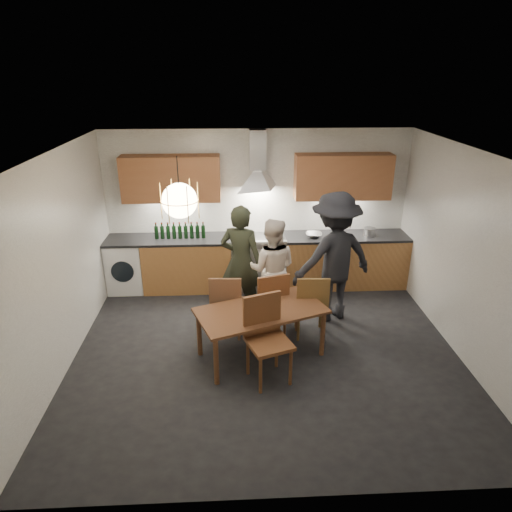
{
  "coord_description": "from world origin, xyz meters",
  "views": [
    {
      "loc": [
        -0.39,
        -5.11,
        3.49
      ],
      "look_at": [
        -0.11,
        0.4,
        1.2
      ],
      "focal_mm": 32.0,
      "sensor_mm": 36.0,
      "label": 1
    }
  ],
  "objects_px": {
    "mixing_bowl": "(314,235)",
    "stock_pot": "(369,232)",
    "dining_table": "(261,315)",
    "person_right": "(334,257)",
    "wine_bottles": "(180,230)",
    "person_left": "(241,262)",
    "person_mid": "(272,269)",
    "chair_back_left": "(226,302)",
    "chair_front": "(266,332)"
  },
  "relations": [
    {
      "from": "person_right",
      "to": "person_left",
      "type": "bearing_deg",
      "value": -24.74
    },
    {
      "from": "chair_front",
      "to": "wine_bottles",
      "type": "bearing_deg",
      "value": 96.63
    },
    {
      "from": "chair_back_left",
      "to": "mixing_bowl",
      "type": "distance_m",
      "value": 2.14
    },
    {
      "from": "mixing_bowl",
      "to": "person_left",
      "type": "bearing_deg",
      "value": -143.62
    },
    {
      "from": "person_right",
      "to": "mixing_bowl",
      "type": "height_order",
      "value": "person_right"
    },
    {
      "from": "person_left",
      "to": "wine_bottles",
      "type": "relative_size",
      "value": 2.09
    },
    {
      "from": "chair_front",
      "to": "person_mid",
      "type": "relative_size",
      "value": 0.68
    },
    {
      "from": "chair_front",
      "to": "person_left",
      "type": "bearing_deg",
      "value": 79.62
    },
    {
      "from": "stock_pot",
      "to": "wine_bottles",
      "type": "bearing_deg",
      "value": 179.25
    },
    {
      "from": "person_left",
      "to": "person_mid",
      "type": "relative_size",
      "value": 1.12
    },
    {
      "from": "person_left",
      "to": "wine_bottles",
      "type": "distance_m",
      "value": 1.37
    },
    {
      "from": "person_right",
      "to": "wine_bottles",
      "type": "relative_size",
      "value": 2.33
    },
    {
      "from": "dining_table",
      "to": "chair_back_left",
      "type": "relative_size",
      "value": 1.87
    },
    {
      "from": "chair_back_left",
      "to": "chair_front",
      "type": "height_order",
      "value": "chair_front"
    },
    {
      "from": "chair_front",
      "to": "wine_bottles",
      "type": "xyz_separation_m",
      "value": [
        -1.23,
        2.46,
        0.43
      ]
    },
    {
      "from": "chair_back_left",
      "to": "wine_bottles",
      "type": "bearing_deg",
      "value": -61.03
    },
    {
      "from": "chair_back_left",
      "to": "wine_bottles",
      "type": "relative_size",
      "value": 1.15
    },
    {
      "from": "person_right",
      "to": "chair_front",
      "type": "bearing_deg",
      "value": 32.94
    },
    {
      "from": "person_left",
      "to": "person_mid",
      "type": "bearing_deg",
      "value": -168.35
    },
    {
      "from": "chair_front",
      "to": "person_right",
      "type": "bearing_deg",
      "value": 31.99
    },
    {
      "from": "dining_table",
      "to": "person_right",
      "type": "relative_size",
      "value": 0.92
    },
    {
      "from": "chair_back_left",
      "to": "person_right",
      "type": "bearing_deg",
      "value": -158.73
    },
    {
      "from": "chair_back_left",
      "to": "person_left",
      "type": "bearing_deg",
      "value": -105.75
    },
    {
      "from": "person_right",
      "to": "mixing_bowl",
      "type": "bearing_deg",
      "value": -102.6
    },
    {
      "from": "mixing_bowl",
      "to": "stock_pot",
      "type": "height_order",
      "value": "stock_pot"
    },
    {
      "from": "chair_front",
      "to": "wine_bottles",
      "type": "distance_m",
      "value": 2.78
    },
    {
      "from": "dining_table",
      "to": "chair_front",
      "type": "relative_size",
      "value": 1.69
    },
    {
      "from": "dining_table",
      "to": "person_mid",
      "type": "distance_m",
      "value": 1.06
    },
    {
      "from": "dining_table",
      "to": "person_left",
      "type": "distance_m",
      "value": 1.14
    },
    {
      "from": "chair_front",
      "to": "person_mid",
      "type": "distance_m",
      "value": 1.47
    },
    {
      "from": "chair_front",
      "to": "person_left",
      "type": "relative_size",
      "value": 0.61
    },
    {
      "from": "dining_table",
      "to": "person_mid",
      "type": "bearing_deg",
      "value": 56.97
    },
    {
      "from": "person_mid",
      "to": "stock_pot",
      "type": "bearing_deg",
      "value": -140.86
    },
    {
      "from": "chair_back_left",
      "to": "chair_front",
      "type": "xyz_separation_m",
      "value": [
        0.48,
        -0.88,
        0.06
      ]
    },
    {
      "from": "person_mid",
      "to": "chair_back_left",
      "type": "bearing_deg",
      "value": 50.27
    },
    {
      "from": "dining_table",
      "to": "wine_bottles",
      "type": "relative_size",
      "value": 2.15
    },
    {
      "from": "mixing_bowl",
      "to": "stock_pot",
      "type": "xyz_separation_m",
      "value": [
        0.93,
        0.01,
        0.03
      ]
    },
    {
      "from": "wine_bottles",
      "to": "person_right",
      "type": "bearing_deg",
      "value": -24.98
    },
    {
      "from": "person_right",
      "to": "stock_pot",
      "type": "distance_m",
      "value": 1.32
    },
    {
      "from": "person_left",
      "to": "stock_pot",
      "type": "xyz_separation_m",
      "value": [
        2.15,
        0.9,
        0.1
      ]
    },
    {
      "from": "person_right",
      "to": "wine_bottles",
      "type": "xyz_separation_m",
      "value": [
        -2.31,
        1.08,
        0.07
      ]
    },
    {
      "from": "dining_table",
      "to": "person_left",
      "type": "height_order",
      "value": "person_left"
    },
    {
      "from": "mixing_bowl",
      "to": "person_right",
      "type": "bearing_deg",
      "value": -83.54
    },
    {
      "from": "dining_table",
      "to": "wine_bottles",
      "type": "xyz_separation_m",
      "value": [
        -1.2,
        2.03,
        0.44
      ]
    },
    {
      "from": "chair_back_left",
      "to": "person_mid",
      "type": "height_order",
      "value": "person_mid"
    },
    {
      "from": "dining_table",
      "to": "stock_pot",
      "type": "distance_m",
      "value": 2.79
    },
    {
      "from": "person_left",
      "to": "stock_pot",
      "type": "height_order",
      "value": "person_left"
    },
    {
      "from": "person_left",
      "to": "person_right",
      "type": "height_order",
      "value": "person_right"
    },
    {
      "from": "chair_front",
      "to": "stock_pot",
      "type": "relative_size",
      "value": 5.77
    },
    {
      "from": "dining_table",
      "to": "chair_front",
      "type": "bearing_deg",
      "value": -106.99
    }
  ]
}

